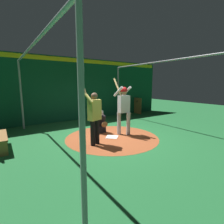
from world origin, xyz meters
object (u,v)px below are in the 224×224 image
Objects in this scene: batter at (124,106)px; bat_rack at (136,106)px; catcher at (100,124)px; visitor at (94,115)px; home_plate at (112,137)px.

bat_rack is at bearing 132.96° from batter.
bat_rack is at bearing 122.22° from catcher.
visitor is at bearing -36.60° from catcher.
home_plate is at bearing 92.15° from visitor.
home_plate is 1.26m from batter.
batter is 1.52m from visitor.
catcher reaches higher than home_plate.
home_plate is at bearing -50.57° from bat_rack.
catcher is at bearing 125.33° from visitor.
visitor reaches higher than catcher.
catcher is (-0.74, -0.63, -0.77)m from batter.
batter is at bearing 95.73° from home_plate.
home_plate is 5.65m from bat_rack.
bat_rack is (-3.52, 3.77, -0.64)m from batter.
visitor is at bearing -69.78° from home_plate.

